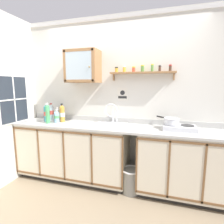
% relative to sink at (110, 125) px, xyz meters
% --- Properties ---
extents(floor, '(6.23, 6.23, 0.00)m').
position_rel_sink_xyz_m(floor, '(0.09, -0.32, -0.94)').
color(floor, gray).
rests_on(floor, ground).
extents(back_wall, '(3.83, 0.07, 2.62)m').
position_rel_sink_xyz_m(back_wall, '(0.09, 0.26, 0.38)').
color(back_wall, silver).
rests_on(back_wall, ground).
extents(lower_cabinet_run, '(1.81, 0.58, 0.91)m').
position_rel_sink_xyz_m(lower_cabinet_run, '(-0.62, -0.04, -0.48)').
color(lower_cabinet_run, black).
rests_on(lower_cabinet_run, ground).
extents(lower_cabinet_run_right, '(1.24, 0.58, 0.91)m').
position_rel_sink_xyz_m(lower_cabinet_run_right, '(1.07, -0.04, -0.48)').
color(lower_cabinet_run_right, black).
rests_on(lower_cabinet_run_right, ground).
extents(countertop, '(3.19, 0.60, 0.03)m').
position_rel_sink_xyz_m(countertop, '(0.09, -0.05, -0.01)').
color(countertop, '#B2B2AD').
rests_on(countertop, lower_cabinet_run).
extents(backsplash, '(3.19, 0.02, 0.08)m').
position_rel_sink_xyz_m(backsplash, '(0.09, 0.23, 0.04)').
color(backsplash, '#B2B2AD').
rests_on(backsplash, countertop).
extents(sink, '(0.50, 0.47, 0.43)m').
position_rel_sink_xyz_m(sink, '(0.00, 0.00, 0.00)').
color(sink, silver).
rests_on(sink, countertop).
extents(hot_plate_stove, '(0.43, 0.28, 0.07)m').
position_rel_sink_xyz_m(hot_plate_stove, '(1.00, -0.01, 0.03)').
color(hot_plate_stove, silver).
rests_on(hot_plate_stove, countertop).
extents(saucepan, '(0.32, 0.30, 0.09)m').
position_rel_sink_xyz_m(saucepan, '(0.89, 0.01, 0.12)').
color(saucepan, silver).
rests_on(saucepan, hot_plate_stove).
extents(bottle_opaque_white_0, '(0.07, 0.07, 0.24)m').
position_rel_sink_xyz_m(bottle_opaque_white_0, '(-0.94, 0.04, 0.11)').
color(bottle_opaque_white_0, white).
rests_on(bottle_opaque_white_0, countertop).
extents(bottle_water_clear_1, '(0.08, 0.08, 0.30)m').
position_rel_sink_xyz_m(bottle_water_clear_1, '(-1.09, 0.07, 0.14)').
color(bottle_water_clear_1, silver).
rests_on(bottle_water_clear_1, countertop).
extents(bottle_soda_green_2, '(0.06, 0.06, 0.33)m').
position_rel_sink_xyz_m(bottle_soda_green_2, '(-0.99, -0.15, 0.16)').
color(bottle_soda_green_2, '#4CB266').
rests_on(bottle_soda_green_2, countertop).
extents(bottle_juice_amber_3, '(0.09, 0.09, 0.30)m').
position_rel_sink_xyz_m(bottle_juice_amber_3, '(-0.84, 0.02, 0.14)').
color(bottle_juice_amber_3, gold).
rests_on(bottle_juice_amber_3, countertop).
extents(bottle_water_blue_4, '(0.08, 0.08, 0.22)m').
position_rel_sink_xyz_m(bottle_water_blue_4, '(-0.88, -0.08, 0.10)').
color(bottle_water_blue_4, '#8CB7E0').
rests_on(bottle_water_blue_4, countertop).
extents(bottle_detergent_teal_5, '(0.08, 0.08, 0.30)m').
position_rel_sink_xyz_m(bottle_detergent_teal_5, '(-1.11, -0.03, 0.14)').
color(bottle_detergent_teal_5, teal).
rests_on(bottle_detergent_teal_5, countertop).
extents(wall_cabinet, '(0.52, 0.34, 0.50)m').
position_rel_sink_xyz_m(wall_cabinet, '(-0.47, 0.08, 0.90)').
color(wall_cabinet, '#996B42').
extents(spice_shelf, '(0.97, 0.14, 0.23)m').
position_rel_sink_xyz_m(spice_shelf, '(0.44, 0.17, 0.80)').
color(spice_shelf, '#996B42').
extents(warning_sign, '(0.16, 0.01, 0.21)m').
position_rel_sink_xyz_m(warning_sign, '(0.14, 0.23, 0.46)').
color(warning_sign, silver).
extents(window, '(0.03, 0.57, 0.76)m').
position_rel_sink_xyz_m(window, '(-1.52, -0.27, 0.38)').
color(window, '#262D38').
extents(trash_bin, '(0.27, 0.27, 0.36)m').
position_rel_sink_xyz_m(trash_bin, '(0.37, -0.18, -0.75)').
color(trash_bin, gray).
rests_on(trash_bin, ground).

